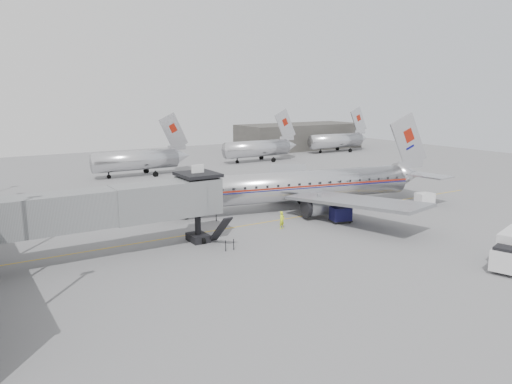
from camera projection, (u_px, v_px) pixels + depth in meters
ground at (302, 235)px, 48.13m from camera, size 160.00×160.00×0.00m
hangar at (299, 136)px, 120.82m from camera, size 30.00×12.00×6.00m
apron_line at (290, 218)px, 54.67m from camera, size 60.00×0.15×0.01m
jet_bridge at (117, 207)px, 41.63m from camera, size 21.00×6.20×7.10m
distant_aircraft_near at (137, 160)px, 81.47m from camera, size 16.39×3.20×10.26m
distant_aircraft_mid at (258, 148)px, 98.39m from camera, size 16.39×3.20×10.26m
distant_aircraft_far at (337, 140)px, 114.27m from camera, size 16.39×3.20×10.26m
airliner at (302, 186)px, 58.42m from camera, size 34.86×31.98×11.15m
baggage_cart_navy at (341, 214)px, 52.74m from camera, size 2.47×2.12×1.66m
baggage_cart_white at (425, 199)px, 60.15m from camera, size 2.37×1.98×1.64m
ramp_worker at (282, 220)px, 50.31m from camera, size 0.74×0.58×1.78m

